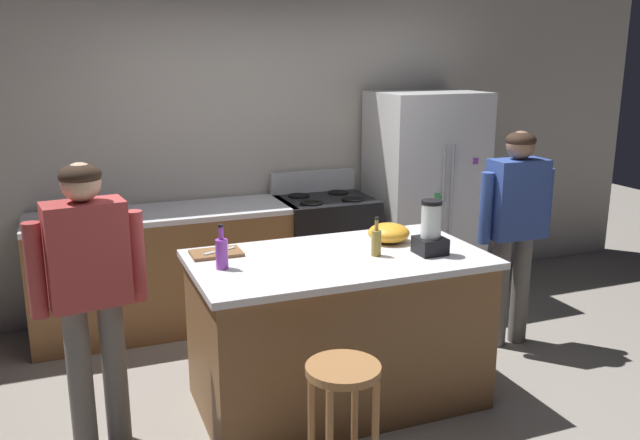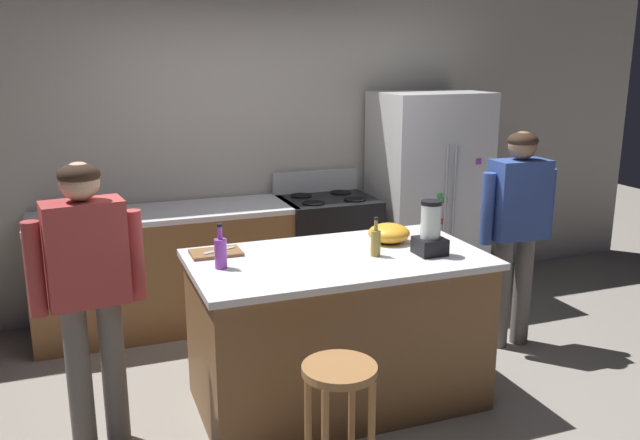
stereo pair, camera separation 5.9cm
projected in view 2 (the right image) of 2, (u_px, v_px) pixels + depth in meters
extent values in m
plane|color=gray|center=(337.00, 399.00, 4.19)|extent=(14.00, 14.00, 0.00)
cube|color=#BCB7AD|center=(251.00, 146.00, 5.62)|extent=(8.00, 0.10, 2.70)
cube|color=brown|center=(337.00, 333.00, 4.08)|extent=(1.69, 0.91, 0.90)
cube|color=silver|center=(338.00, 259.00, 3.96)|extent=(1.75, 0.97, 0.04)
cube|color=brown|center=(168.00, 272.00, 5.21)|extent=(2.00, 0.64, 0.90)
cube|color=silver|center=(165.00, 213.00, 5.09)|extent=(2.00, 0.64, 0.04)
cube|color=silver|center=(427.00, 196.00, 5.83)|extent=(0.90, 0.70, 1.79)
cylinder|color=#B7BABF|center=(446.00, 194.00, 5.45)|extent=(0.02, 0.02, 0.81)
cylinder|color=#B7BABF|center=(454.00, 194.00, 5.48)|extent=(0.02, 0.02, 0.81)
cube|color=#3FB259|center=(445.00, 200.00, 5.48)|extent=(0.05, 0.01, 0.05)
cube|color=purple|center=(479.00, 161.00, 5.51)|extent=(0.05, 0.01, 0.05)
cube|color=red|center=(441.00, 222.00, 5.52)|extent=(0.05, 0.01, 0.05)
cube|color=#3FB259|center=(440.00, 196.00, 5.46)|extent=(0.05, 0.01, 0.05)
cube|color=black|center=(327.00, 253.00, 5.63)|extent=(0.76, 0.64, 0.94)
cube|color=black|center=(342.00, 269.00, 5.35)|extent=(0.60, 0.01, 0.24)
cube|color=#B7BABF|center=(315.00, 181.00, 5.75)|extent=(0.76, 0.06, 0.18)
cylinder|color=black|center=(313.00, 203.00, 5.31)|extent=(0.18, 0.18, 0.01)
cylinder|color=black|center=(355.00, 200.00, 5.44)|extent=(0.18, 0.18, 0.01)
cylinder|color=black|center=(301.00, 196.00, 5.59)|extent=(0.18, 0.18, 0.01)
cylinder|color=black|center=(341.00, 192.00, 5.71)|extent=(0.18, 0.18, 0.01)
cylinder|color=#66605B|center=(79.00, 379.00, 3.56)|extent=(0.15, 0.15, 0.84)
cylinder|color=#66605B|center=(114.00, 372.00, 3.64)|extent=(0.15, 0.15, 0.84)
cube|color=#B23F3F|center=(86.00, 253.00, 3.43)|extent=(0.43, 0.27, 0.55)
cylinder|color=#B23F3F|center=(35.00, 269.00, 3.33)|extent=(0.10, 0.10, 0.49)
cylinder|color=#B23F3F|center=(135.00, 255.00, 3.56)|extent=(0.10, 0.10, 0.49)
sphere|color=#D8AD8C|center=(79.00, 182.00, 3.34)|extent=(0.22, 0.22, 0.20)
ellipsoid|color=#332319|center=(79.00, 175.00, 3.33)|extent=(0.24, 0.24, 0.12)
cylinder|color=#66605B|center=(522.00, 290.00, 4.91)|extent=(0.14, 0.14, 0.82)
cylinder|color=#66605B|center=(501.00, 293.00, 4.86)|extent=(0.14, 0.14, 0.82)
cube|color=#334C99|center=(519.00, 199.00, 4.72)|extent=(0.41, 0.24, 0.57)
cylinder|color=#334C99|center=(548.00, 204.00, 4.80)|extent=(0.09, 0.09, 0.51)
cylinder|color=#334C99|center=(487.00, 209.00, 4.65)|extent=(0.09, 0.09, 0.51)
sphere|color=#8C664C|center=(523.00, 146.00, 4.62)|extent=(0.21, 0.21, 0.20)
ellipsoid|color=#332319|center=(523.00, 140.00, 4.61)|extent=(0.22, 0.22, 0.12)
cylinder|color=#9E6B3D|center=(339.00, 370.00, 3.13)|extent=(0.36, 0.36, 0.04)
cylinder|color=#9E6B3D|center=(308.00, 427.00, 3.28)|extent=(0.04, 0.04, 0.65)
cylinder|color=#9E6B3D|center=(352.00, 418.00, 3.36)|extent=(0.04, 0.04, 0.65)
cube|color=black|center=(430.00, 246.00, 3.98)|extent=(0.17, 0.17, 0.10)
cylinder|color=silver|center=(431.00, 221.00, 3.94)|extent=(0.12, 0.12, 0.20)
cylinder|color=black|center=(432.00, 203.00, 3.92)|extent=(0.12, 0.12, 0.02)
cylinder|color=purple|center=(221.00, 254.00, 3.72)|extent=(0.07, 0.07, 0.17)
cylinder|color=purple|center=(220.00, 233.00, 3.69)|extent=(0.03, 0.03, 0.07)
cylinder|color=black|center=(220.00, 225.00, 3.68)|extent=(0.03, 0.03, 0.02)
cylinder|color=olive|center=(376.00, 243.00, 3.94)|extent=(0.06, 0.06, 0.15)
cylinder|color=olive|center=(376.00, 225.00, 3.91)|extent=(0.02, 0.02, 0.07)
cylinder|color=black|center=(376.00, 219.00, 3.90)|extent=(0.03, 0.03, 0.02)
ellipsoid|color=orange|center=(389.00, 233.00, 4.23)|extent=(0.27, 0.27, 0.12)
cube|color=brown|center=(216.00, 253.00, 3.99)|extent=(0.30, 0.20, 0.02)
cube|color=#B7BABF|center=(219.00, 250.00, 3.99)|extent=(0.21, 0.11, 0.01)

